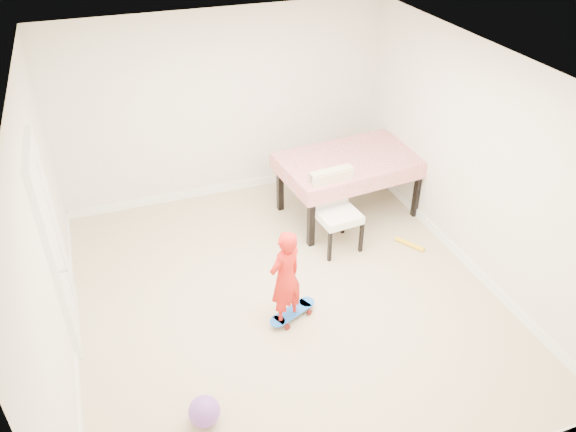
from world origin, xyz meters
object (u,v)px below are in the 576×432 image
object	(u,v)px
skateboard	(292,314)
child	(285,280)
dining_table	(348,186)
dining_chair	(338,213)
balloon	(204,411)

from	to	relation	value
skateboard	child	bearing A→B (deg)	172.27
dining_table	dining_chair	distance (m)	0.82
child	balloon	xyz separation A→B (m)	(-1.09, -0.95, -0.42)
balloon	dining_chair	bearing A→B (deg)	43.00
balloon	skateboard	bearing A→B (deg)	39.61
skateboard	child	world-z (taller)	child
child	balloon	distance (m)	1.50
dining_chair	balloon	world-z (taller)	dining_chair
dining_table	dining_chair	world-z (taller)	dining_chair
dining_chair	child	xyz separation A→B (m)	(-1.05, -1.05, 0.06)
dining_table	skateboard	world-z (taller)	dining_table
skateboard	balloon	distance (m)	1.53
dining_chair	child	world-z (taller)	child
child	dining_chair	bearing A→B (deg)	-159.67
skateboard	child	distance (m)	0.52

